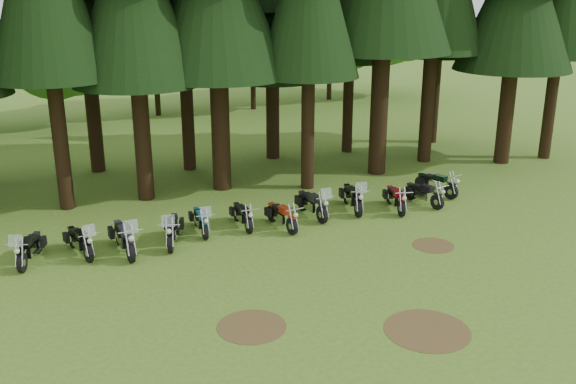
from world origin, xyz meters
name	(u,v)px	position (x,y,z in m)	size (l,w,h in m)	color
ground	(321,275)	(0.00, 0.00, 0.00)	(120.00, 120.00, 0.00)	#436922
decid_3	(58,52)	(-4.71, 25.13, 4.51)	(6.12, 5.95, 7.65)	black
decid_4	(159,49)	(1.58, 26.32, 4.37)	(5.93, 5.76, 7.41)	black
decid_5	(259,17)	(8.29, 25.71, 6.23)	(8.45, 8.21, 10.56)	black
decid_6	(335,29)	(14.85, 27.01, 5.20)	(7.06, 6.86, 8.82)	black
decid_7	(391,13)	(19.46, 26.83, 6.22)	(8.44, 8.20, 10.55)	black
dirt_patch_0	(252,327)	(-3.00, -2.00, 0.01)	(1.80, 1.80, 0.01)	#4C3D1E
dirt_patch_1	(433,245)	(4.50, 0.50, 0.01)	(1.40, 1.40, 0.01)	#4C3D1E
dirt_patch_2	(427,330)	(1.00, -4.00, 0.01)	(2.20, 2.20, 0.01)	#4C3D1E
motorcycle_0	(29,249)	(-7.93, 4.59, 0.44)	(1.01, 2.05, 1.33)	black
motorcycle_1	(80,242)	(-6.39, 4.57, 0.45)	(0.71, 2.12, 1.33)	black
motorcycle_2	(124,238)	(-5.06, 4.13, 0.51)	(0.46, 2.41, 1.52)	black
motorcycle_3	(172,230)	(-3.43, 4.25, 0.47)	(1.01, 2.20, 1.42)	black
motorcycle_4	(201,221)	(-2.27, 4.85, 0.43)	(0.45, 2.03, 1.27)	black
motorcycle_5	(243,216)	(-0.73, 4.78, 0.41)	(0.30, 1.97, 0.80)	black
motorcycle_6	(282,216)	(0.51, 4.10, 0.43)	(0.37, 2.10, 0.85)	black
motorcycle_7	(312,205)	(2.03, 4.70, 0.48)	(0.43, 2.27, 1.43)	black
motorcycle_8	(353,198)	(3.78, 4.71, 0.49)	(0.83, 2.31, 1.46)	black
motorcycle_9	(396,199)	(5.32, 4.06, 0.44)	(0.71, 2.06, 0.86)	black
motorcycle_10	(424,194)	(6.68, 4.14, 0.42)	(0.51, 2.03, 0.83)	black
motorcycle_11	(436,184)	(7.89, 4.96, 0.45)	(0.70, 2.11, 0.88)	black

